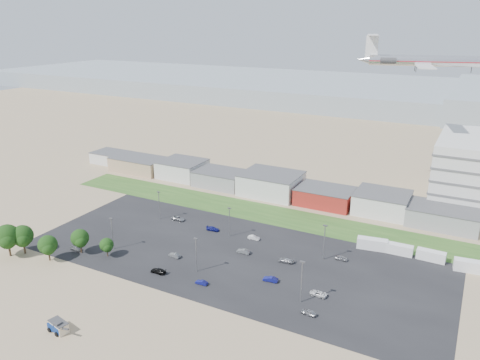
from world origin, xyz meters
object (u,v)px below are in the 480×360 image
Objects in this scene: box_trailer_a at (372,244)px; parked_car_2 at (309,312)px; parked_car_10 at (76,249)px; parked_car_1 at (270,279)px; telehandler at (56,326)px; tree_far_left at (8,239)px; parked_car_11 at (254,238)px; parked_car_3 at (158,271)px; parked_car_13 at (202,282)px; parked_car_12 at (286,260)px; parked_car_9 at (178,219)px; portable_shed at (59,326)px; parked_car_0 at (318,294)px; parked_car_8 at (341,258)px; parked_car_4 at (175,255)px; parked_car_6 at (213,229)px; parked_car_7 at (243,251)px; airliner at (426,61)px.

parked_car_2 is (-5.38, -39.62, -1.01)m from box_trailer_a.
parked_car_10 is (-76.57, -41.33, -1.08)m from box_trailer_a.
telehandler is at bearing -45.38° from parked_car_1.
tree_far_left is 71.06m from parked_car_11.
parked_car_3 is 13.29m from parked_car_13.
parked_car_12 is (-19.39, -19.37, -1.00)m from box_trailer_a.
parked_car_1 is at bearing -115.40° from parked_car_9.
portable_shed is 1.09× the size of parked_car_0.
parked_car_13 is at bearing -91.95° from parked_car_10.
box_trailer_a reaches higher than parked_car_13.
parked_car_0 is 20.23m from parked_car_8.
parked_car_9 is 1.07× the size of parked_car_12.
tree_far_left is at bearing -75.25° from parked_car_3.
parked_car_2 reaches higher than parked_car_11.
parked_car_4 is at bearing -122.30° from parked_car_13.
tree_far_left is 2.33× the size of parked_car_9.
parked_car_3 is at bearing 15.36° from tree_far_left.
portable_shed is at bearing 3.23° from parked_car_4.
portable_shed reaches higher than parked_car_10.
parked_car_6 is at bearing -155.67° from parked_car_13.
parked_car_7 reaches higher than parked_car_3.
parked_car_13 is (-28.09, -8.89, -0.05)m from parked_car_0.
parked_car_11 is at bearing 154.75° from parked_car_3.
parked_car_12 is at bearing -127.66° from parked_car_0.
airliner is 11.93× the size of parked_car_7.
parked_car_3 reaches higher than parked_car_13.
portable_shed is at bearing -142.89° from parked_car_10.
parked_car_1 is (32.52, 40.47, -0.75)m from telehandler.
telehandler reaches higher than parked_car_6.
airliner is at bearing 79.12° from box_trailer_a.
portable_shed is 1.41× the size of parked_car_13.
parked_car_6 is at bearing -95.57° from parked_car_9.
parked_car_2 is at bearing -92.37° from parked_car_10.
parked_car_0 is (84.78, 21.42, -4.82)m from tree_far_left.
parked_car_3 is at bearing -38.00° from parked_car_7.
box_trailer_a is 2.20× the size of parked_car_1.
parked_car_8 is at bearing 60.27° from telehandler.
box_trailer_a reaches higher than parked_car_1.
airliner is (53.93, 124.73, 48.89)m from telehandler.
parked_car_0 is 60.59m from parked_car_9.
parked_car_13 is (-14.70, -20.62, -0.08)m from parked_car_12.
parked_car_11 reaches higher than parked_car_8.
parked_car_13 is (17.51, 30.97, -0.85)m from telehandler.
parked_car_7 reaches higher than parked_car_8.
airliner is 12.63× the size of parked_car_10.
parked_car_2 reaches higher than parked_car_4.
airliner reaches higher than parked_car_2.
parked_car_6 is 1.28× the size of parked_car_13.
parked_car_2 is at bearing -106.12° from box_trailer_a.
parked_car_8 is (-8.37, -64.64, -49.69)m from airliner.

